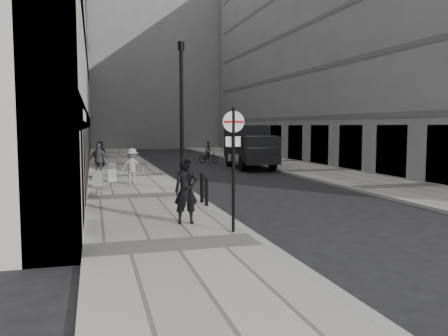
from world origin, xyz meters
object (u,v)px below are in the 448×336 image
Objects in this scene: walking_man at (186,191)px; lamppost at (182,108)px; panel_van at (249,144)px; sign_post at (233,152)px; cyclist at (209,154)px.

lamppost is (1.13, 6.79, 2.46)m from walking_man.
walking_man is at bearing -110.48° from panel_van.
lamppost is at bearing 96.52° from sign_post.
panel_van reaches higher than cyclist.
cyclist is (4.93, 22.97, -1.45)m from sign_post.
cyclist is at bearing 72.34° from lamppost.
lamppost is at bearing -115.37° from cyclist.
sign_post is at bearing -106.30° from panel_van.
cyclist is at bearing 74.42° from walking_man.
sign_post is 8.20m from lamppost.
lamppost reaches higher than panel_van.
cyclist is (5.87, 21.67, -0.36)m from walking_man.
walking_man is 0.30× the size of lamppost.
lamppost is 1.01× the size of panel_van.
walking_man is 0.30× the size of panel_van.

